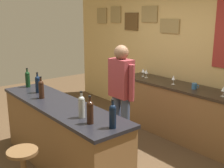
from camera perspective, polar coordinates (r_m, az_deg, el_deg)
ground_plane at (r=4.24m, az=-5.23°, el=-14.77°), size 10.00×10.00×0.00m
back_wall at (r=5.15m, az=13.64°, el=6.78°), size 6.00×0.09×2.80m
bar_counter at (r=3.85m, az=-10.40°, el=-10.41°), size 2.37×0.60×0.92m
side_counter at (r=4.85m, az=13.86°, el=-5.47°), size 2.40×0.56×0.90m
bartender at (r=4.09m, az=1.86°, el=-1.59°), size 0.52×0.21×1.62m
wine_bottle_a at (r=4.58m, az=-16.87°, el=1.07°), size 0.07×0.07×0.31m
wine_bottle_b at (r=4.21m, az=-14.94°, el=0.07°), size 0.07×0.07×0.31m
wine_bottle_c at (r=3.91m, az=-14.26°, el=-0.94°), size 0.07×0.07×0.31m
wine_bottle_d at (r=3.11m, az=-6.24°, el=-4.48°), size 0.07×0.07×0.31m
wine_bottle_e at (r=2.94m, az=-4.52°, el=-5.57°), size 0.07×0.07×0.31m
wine_bottle_f at (r=2.82m, az=0.14°, el=-6.40°), size 0.07×0.07×0.31m
wine_glass_a at (r=5.27m, az=6.40°, el=2.73°), size 0.07×0.07×0.16m
wine_glass_b at (r=5.18m, az=7.03°, el=2.51°), size 0.07×0.07×0.16m
wine_glass_c at (r=4.74m, az=12.47°, el=1.21°), size 0.07×0.07×0.16m
wine_glass_d at (r=4.25m, az=21.86°, el=-0.98°), size 0.07×0.07×0.16m
coffee_mug at (r=4.54m, az=16.51°, el=-0.42°), size 0.13×0.08×0.09m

